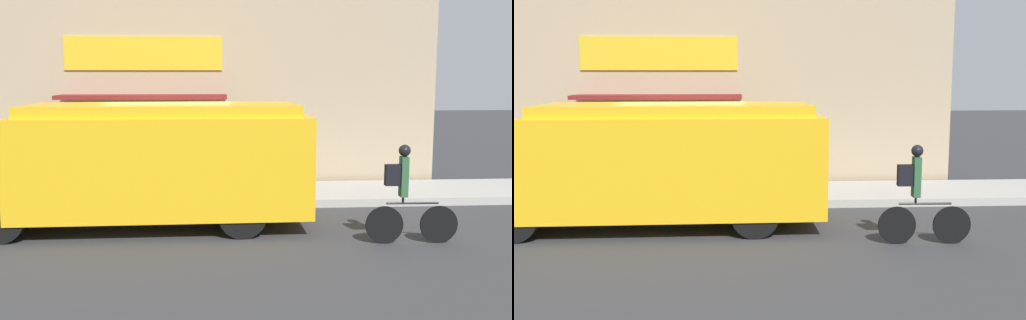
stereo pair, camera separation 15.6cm
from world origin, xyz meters
The scene contains 5 objects.
ground_plane centered at (0.00, 0.00, 0.00)m, with size 70.00×70.00×0.00m, color #38383A.
sidewalk centered at (0.00, 1.16, 0.09)m, with size 28.00×2.33×0.18m.
storefront centered at (-0.03, 2.56, 2.77)m, with size 13.28×1.11×5.55m.
school_bus centered at (-0.38, -1.39, 1.23)m, with size 6.78×2.60×2.34m.
cyclist centered at (4.18, -2.84, 0.82)m, with size 1.60×0.20×1.71m.
Camera 2 is at (1.05, -12.65, 2.88)m, focal length 42.00 mm.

